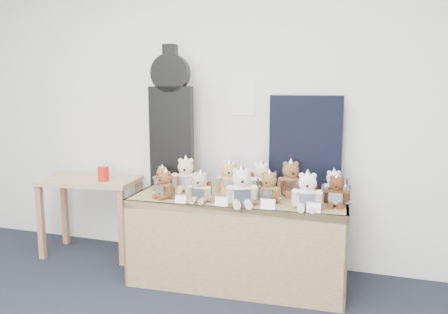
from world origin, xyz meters
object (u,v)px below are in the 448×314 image
(teddy_back_centre_left, at_px, (229,178))
(red_cup, at_px, (103,174))
(teddy_back_centre_right, at_px, (261,180))
(teddy_front_end, at_px, (336,192))
(teddy_front_left, at_px, (201,188))
(teddy_front_centre, at_px, (241,188))
(side_table, at_px, (90,192))
(teddy_back_left, at_px, (186,176))
(teddy_front_far_left, at_px, (165,186))
(teddy_back_right, at_px, (291,180))
(teddy_front_far_right, at_px, (307,193))
(guitar_case, at_px, (171,119))
(teddy_front_right, at_px, (269,189))
(display_table, at_px, (237,217))
(teddy_back_end, at_px, (334,186))
(teddy_back_far_left, at_px, (162,179))

(teddy_back_centre_left, bearing_deg, red_cup, 167.04)
(teddy_back_centre_right, bearing_deg, teddy_front_end, -42.53)
(teddy_front_left, bearing_deg, teddy_back_centre_right, 43.73)
(teddy_back_centre_right, bearing_deg, red_cup, 156.92)
(teddy_front_centre, bearing_deg, side_table, 144.62)
(teddy_back_left, distance_m, teddy_back_centre_right, 0.62)
(teddy_front_far_left, height_order, teddy_back_right, teddy_back_right)
(teddy_front_far_right, bearing_deg, teddy_back_left, 160.33)
(guitar_case, distance_m, teddy_back_right, 1.12)
(teddy_back_left, bearing_deg, teddy_front_far_left, -115.94)
(side_table, distance_m, teddy_back_centre_right, 1.61)
(teddy_front_right, xyz_separation_m, teddy_back_left, (-0.72, 0.15, 0.02))
(teddy_front_end, height_order, teddy_back_centre_left, teddy_back_centre_left)
(side_table, xyz_separation_m, teddy_back_left, (0.98, -0.08, 0.23))
(display_table, relative_size, red_cup, 13.09)
(side_table, distance_m, guitar_case, 1.06)
(display_table, distance_m, teddy_front_far_right, 0.62)
(guitar_case, distance_m, teddy_front_end, 1.48)
(teddy_back_end, bearing_deg, display_table, -177.36)
(teddy_front_far_left, bearing_deg, teddy_front_left, 22.29)
(teddy_front_end, height_order, teddy_back_right, teddy_back_right)
(guitar_case, height_order, teddy_back_far_left, guitar_case)
(teddy_front_left, bearing_deg, display_table, 37.12)
(teddy_front_far_left, relative_size, teddy_back_centre_right, 0.84)
(guitar_case, relative_size, teddy_back_centre_right, 4.08)
(teddy_front_right, bearing_deg, teddy_back_far_left, 179.66)
(teddy_front_centre, bearing_deg, teddy_front_far_right, -15.68)
(teddy_back_centre_left, relative_size, teddy_back_centre_right, 0.98)
(teddy_back_right, bearing_deg, teddy_back_far_left, 163.28)
(teddy_back_centre_left, bearing_deg, side_table, 164.49)
(red_cup, distance_m, teddy_front_centre, 1.39)
(red_cup, bearing_deg, guitar_case, 8.68)
(teddy_back_left, xyz_separation_m, teddy_back_far_left, (-0.20, -0.02, -0.03))
(red_cup, height_order, teddy_back_centre_left, teddy_back_centre_left)
(teddy_front_far_left, bearing_deg, teddy_back_far_left, 146.84)
(teddy_back_left, bearing_deg, display_table, -26.44)
(guitar_case, distance_m, teddy_back_end, 1.43)
(teddy_front_left, distance_m, teddy_front_end, 0.98)
(teddy_back_left, bearing_deg, teddy_back_right, -6.01)
(side_table, distance_m, teddy_front_left, 1.29)
(red_cup, distance_m, teddy_front_far_left, 0.80)
(teddy_front_left, xyz_separation_m, teddy_front_centre, (0.32, -0.01, 0.02))
(teddy_front_centre, height_order, teddy_back_far_left, teddy_front_centre)
(teddy_back_left, relative_size, teddy_back_far_left, 1.38)
(display_table, distance_m, teddy_back_far_left, 0.72)
(teddy_front_right, relative_size, teddy_front_far_right, 0.89)
(teddy_front_end, bearing_deg, teddy_front_right, -173.01)
(teddy_front_right, bearing_deg, display_table, 177.40)
(teddy_front_far_right, xyz_separation_m, teddy_back_centre_left, (-0.66, 0.31, -0.00))
(teddy_front_end, relative_size, teddy_back_centre_left, 0.89)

